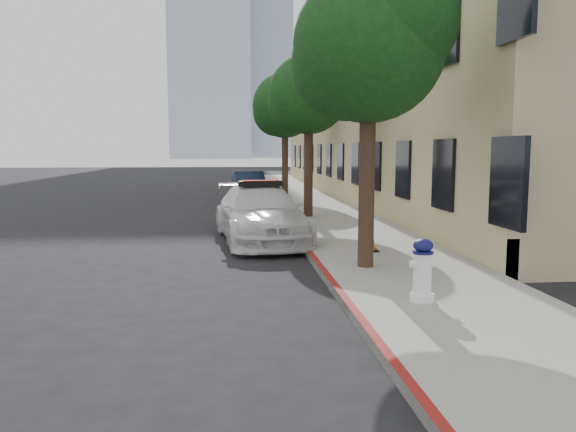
# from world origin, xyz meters

# --- Properties ---
(ground) EXTENTS (120.00, 120.00, 0.00)m
(ground) POSITION_xyz_m (0.00, 0.00, 0.00)
(ground) COLOR black
(ground) RESTS_ON ground
(sidewalk) EXTENTS (3.20, 50.00, 0.15)m
(sidewalk) POSITION_xyz_m (3.60, 10.00, 0.07)
(sidewalk) COLOR gray
(sidewalk) RESTS_ON ground
(curb_strip) EXTENTS (0.12, 50.00, 0.15)m
(curb_strip) POSITION_xyz_m (2.06, 10.00, 0.07)
(curb_strip) COLOR maroon
(curb_strip) RESTS_ON ground
(building) EXTENTS (8.00, 36.00, 10.00)m
(building) POSITION_xyz_m (9.20, 15.00, 5.00)
(building) COLOR tan
(building) RESTS_ON ground
(tower_left) EXTENTS (18.00, 14.00, 60.00)m
(tower_left) POSITION_xyz_m (-4.00, 120.00, 30.00)
(tower_left) COLOR #9EA8B7
(tower_left) RESTS_ON ground
(tower_right) EXTENTS (14.00, 14.00, 44.00)m
(tower_right) POSITION_xyz_m (9.00, 135.00, 22.00)
(tower_right) COLOR #9EA8B7
(tower_right) RESTS_ON ground
(tree_near) EXTENTS (2.92, 2.82, 5.62)m
(tree_near) POSITION_xyz_m (2.93, -2.01, 4.27)
(tree_near) COLOR black
(tree_near) RESTS_ON sidewalk
(tree_mid) EXTENTS (2.77, 2.64, 5.43)m
(tree_mid) POSITION_xyz_m (2.93, 5.99, 4.16)
(tree_mid) COLOR black
(tree_mid) RESTS_ON sidewalk
(tree_far) EXTENTS (3.10, 3.00, 5.81)m
(tree_far) POSITION_xyz_m (2.93, 13.99, 4.39)
(tree_far) COLOR black
(tree_far) RESTS_ON sidewalk
(police_car) EXTENTS (2.54, 5.13, 1.58)m
(police_car) POSITION_xyz_m (1.10, 1.94, 0.72)
(police_car) COLOR white
(police_car) RESTS_ON ground
(parked_car_mid) EXTENTS (1.56, 3.79, 1.29)m
(parked_car_mid) POSITION_xyz_m (1.20, 5.00, 0.64)
(parked_car_mid) COLOR #202328
(parked_car_mid) RESTS_ON ground
(parked_car_far) EXTENTS (1.65, 4.07, 1.31)m
(parked_car_far) POSITION_xyz_m (1.20, 14.06, 0.66)
(parked_car_far) COLOR #141E32
(parked_car_far) RESTS_ON ground
(fire_hydrant) EXTENTS (0.38, 0.36, 0.93)m
(fire_hydrant) POSITION_xyz_m (3.15, -4.49, 0.61)
(fire_hydrant) COLOR white
(fire_hydrant) RESTS_ON sidewalk
(traffic_cone) EXTENTS (0.36, 0.36, 0.70)m
(traffic_cone) POSITION_xyz_m (3.37, -0.45, 0.49)
(traffic_cone) COLOR black
(traffic_cone) RESTS_ON sidewalk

